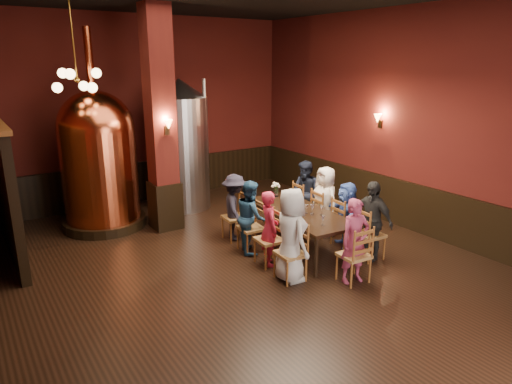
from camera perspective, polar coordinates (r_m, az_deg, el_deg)
room at (r=7.13m, az=-1.00°, el=6.46°), size 10.00×10.02×4.50m
wainscot_right at (r=10.18m, az=18.18°, el=-1.50°), size 0.08×9.90×1.00m
wainscot_back at (r=11.89m, az=-13.94°, el=1.33°), size 7.90×0.08×1.00m
column at (r=9.47m, az=-11.84°, el=8.55°), size 0.58×0.58×4.50m
partition at (r=9.42m, az=-28.96°, el=0.27°), size 0.22×3.50×2.40m
pendant_cluster at (r=9.05m, az=-21.45°, el=12.87°), size 0.90×0.90×1.70m
sconce_wall at (r=10.28m, az=15.31°, el=8.63°), size 0.20×0.20×0.36m
sconce_column at (r=9.20m, az=-11.11°, el=8.06°), size 0.20×0.20×0.36m
dining_table at (r=8.56m, az=5.43°, el=-2.74°), size 1.18×2.47×0.75m
chair_0 at (r=7.43m, az=4.33°, el=-7.64°), size 0.49×0.49×0.92m
person_0 at (r=7.31m, az=4.39°, el=-5.41°), size 0.58×0.81×1.54m
chair_1 at (r=7.95m, az=1.66°, el=-5.95°), size 0.49×0.49×0.92m
person_1 at (r=7.87m, az=1.67°, el=-4.56°), size 0.45×0.56×1.33m
chair_2 at (r=8.48m, az=-0.64°, el=-4.48°), size 0.49×0.49×0.92m
person_2 at (r=8.40m, az=-0.64°, el=-3.09°), size 0.55×0.73×1.36m
chair_3 at (r=9.04m, az=-2.68°, el=-3.17°), size 0.49×0.49×0.92m
person_3 at (r=8.97m, az=-2.69°, el=-1.94°), size 0.77×0.98×1.33m
chair_4 at (r=8.42m, az=14.07°, el=-5.14°), size 0.49×0.49×0.92m
person_4 at (r=8.33m, az=14.19°, el=-3.46°), size 0.47×0.89×1.44m
chair_5 at (r=8.88m, az=11.13°, el=-3.82°), size 0.49×0.49×0.92m
person_5 at (r=8.83m, az=11.19°, el=-2.77°), size 0.79×1.23×1.27m
chair_6 at (r=9.36m, az=8.54°, el=-2.64°), size 0.49×0.49×0.92m
person_6 at (r=9.29m, az=8.60°, el=-1.16°), size 0.49×0.72×1.43m
chair_7 at (r=9.87m, az=6.18°, el=-1.55°), size 0.49×0.49×0.92m
person_7 at (r=9.80m, az=6.22°, el=-0.20°), size 0.41×0.72×1.41m
chair_8 at (r=7.51m, az=12.15°, el=-7.69°), size 0.49×0.49×0.92m
person_8 at (r=7.42m, az=12.26°, el=-6.03°), size 0.56×0.41×1.39m
copper_kettle at (r=10.02m, az=-19.04°, el=3.98°), size 1.97×1.97×4.07m
steel_vessel at (r=10.93m, az=-9.26°, el=5.82°), size 1.63×1.63×3.05m
rose_vase at (r=9.34m, az=2.54°, el=0.62°), size 0.18×0.18×0.30m
wine_glass_0 at (r=8.37m, az=6.31°, el=-2.14°), size 0.07×0.07×0.17m
wine_glass_1 at (r=8.31m, az=7.04°, el=-2.31°), size 0.07×0.07×0.17m
wine_glass_2 at (r=8.33m, az=8.23°, el=-2.31°), size 0.07×0.07×0.17m
wine_glass_3 at (r=7.81m, az=8.36°, el=-3.58°), size 0.07×0.07×0.17m
wine_glass_4 at (r=8.38m, az=7.04°, el=-2.14°), size 0.07×0.07×0.17m
wine_glass_5 at (r=8.25m, az=5.39°, el=-2.38°), size 0.07×0.07×0.17m
wine_glass_6 at (r=8.64m, az=3.93°, el=-1.49°), size 0.07×0.07×0.17m
wine_glass_7 at (r=8.72m, az=5.73°, el=-1.37°), size 0.07×0.07×0.17m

